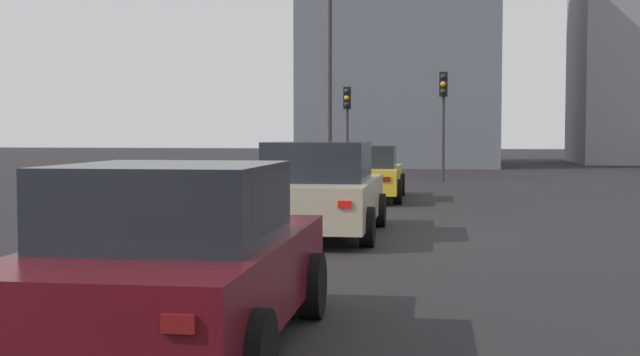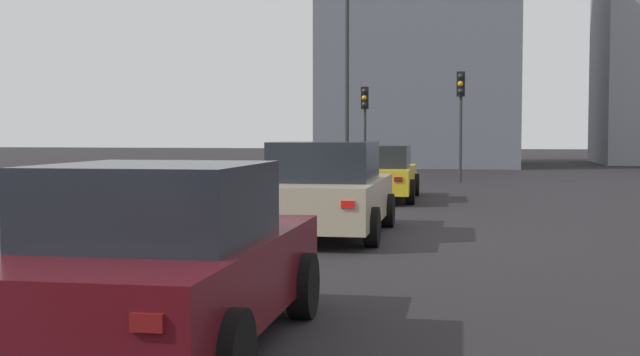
# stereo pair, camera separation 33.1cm
# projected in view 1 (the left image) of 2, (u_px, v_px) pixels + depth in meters

# --- Properties ---
(ground_plane) EXTENTS (160.00, 160.00, 0.20)m
(ground_plane) POSITION_uv_depth(u_px,v_px,m) (408.00, 244.00, 13.98)
(ground_plane) COLOR black
(car_yellow_right_lead) EXTENTS (4.74, 2.10, 1.47)m
(car_yellow_right_lead) POSITION_uv_depth(u_px,v_px,m) (366.00, 173.00, 22.04)
(car_yellow_right_lead) COLOR gold
(car_yellow_right_lead) RESTS_ON ground_plane
(car_beige_right_second) EXTENTS (4.56, 2.17, 1.65)m
(car_beige_right_second) POSITION_uv_depth(u_px,v_px,m) (320.00, 191.00, 14.30)
(car_beige_right_second) COLOR tan
(car_beige_right_second) RESTS_ON ground_plane
(car_maroon_right_third) EXTENTS (4.15, 2.11, 1.55)m
(car_maroon_right_third) POSITION_uv_depth(u_px,v_px,m) (177.00, 261.00, 6.71)
(car_maroon_right_third) COLOR #510F16
(car_maroon_right_third) RESTS_ON ground_plane
(traffic_light_near_left) EXTENTS (0.32, 0.29, 3.67)m
(traffic_light_near_left) POSITION_uv_depth(u_px,v_px,m) (347.00, 112.00, 33.06)
(traffic_light_near_left) COLOR #2D2D30
(traffic_light_near_left) RESTS_ON ground_plane
(traffic_light_near_right) EXTENTS (0.33, 0.30, 4.03)m
(traffic_light_near_right) POSITION_uv_depth(u_px,v_px,m) (443.00, 103.00, 29.80)
(traffic_light_near_right) COLOR #2D2D30
(traffic_light_near_right) RESTS_ON ground_plane
(street_lamp_kerbside) EXTENTS (0.56, 0.36, 7.57)m
(street_lamp_kerbside) POSITION_uv_depth(u_px,v_px,m) (330.00, 64.00, 31.23)
(street_lamp_kerbside) COLOR #2D2D30
(street_lamp_kerbside) RESTS_ON ground_plane
(building_facade_center) EXTENTS (11.24, 10.35, 14.81)m
(building_facade_center) POSITION_uv_depth(u_px,v_px,m) (402.00, 33.00, 45.93)
(building_facade_center) COLOR slate
(building_facade_center) RESTS_ON ground_plane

